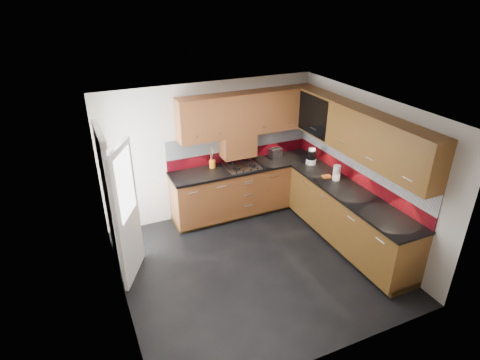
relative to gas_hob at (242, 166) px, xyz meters
name	(u,v)px	position (x,y,z in m)	size (l,w,h in m)	color
room	(257,176)	(-0.45, -1.47, 0.54)	(4.00, 3.80, 2.64)	black
base_cabinets	(293,204)	(0.62, -0.75, -0.52)	(2.70, 3.20, 0.95)	brown
countertop	(294,179)	(0.60, -0.77, -0.03)	(2.72, 3.22, 0.04)	black
backsplash	(300,156)	(0.83, -0.54, 0.26)	(2.70, 3.20, 0.54)	maroon
upper_cabinets	(305,123)	(0.78, -0.69, 0.88)	(2.50, 3.20, 0.72)	brown
extractor_hood	(238,145)	(0.00, 0.17, 0.33)	(0.60, 0.33, 0.40)	brown
glass_cabinet	(320,113)	(1.26, -0.40, 0.91)	(0.32, 0.80, 0.66)	black
back_door	(117,207)	(-2.23, -0.72, 0.08)	(0.42, 1.19, 2.04)	white
gas_hob	(242,166)	(0.00, 0.00, 0.00)	(0.57, 0.51, 0.04)	silver
utensil_pot	(212,163)	(-0.48, 0.18, 0.07)	(0.11, 0.11, 0.38)	orange
toaster	(275,153)	(0.75, 0.15, 0.07)	(0.26, 0.19, 0.17)	silver
food_processor	(311,157)	(1.17, -0.39, 0.12)	(0.18, 0.18, 0.30)	white
paper_towel	(337,173)	(1.19, -1.10, 0.11)	(0.12, 0.12, 0.25)	white
orange_cloth	(327,177)	(1.11, -0.95, -0.01)	(0.15, 0.13, 0.02)	#D15717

